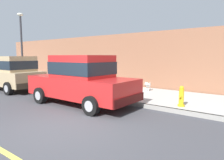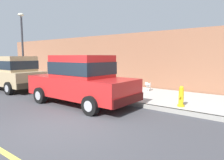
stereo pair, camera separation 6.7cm
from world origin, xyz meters
name	(u,v)px [view 2 (the right image)]	position (x,y,z in m)	size (l,w,h in m)	color
ground_plane	(60,127)	(0.00, 0.00, 0.00)	(80.00, 80.00, 0.00)	#424247
curb	(126,103)	(3.20, 0.00, 0.07)	(0.16, 64.00, 0.14)	gray
sidewalk	(148,96)	(5.00, 0.00, 0.07)	(3.60, 64.00, 0.14)	#B7B5AD
car_red_sedan	(81,79)	(2.18, 1.45, 0.98)	(2.05, 4.60, 1.92)	red
car_tan_hatchback	(15,73)	(2.20, 6.71, 0.98)	(1.99, 3.82, 1.88)	tan
dog_white	(148,85)	(5.80, 0.44, 0.43)	(0.75, 0.25, 0.49)	white
fire_hydrant	(181,97)	(3.65, -1.98, 0.48)	(0.34, 0.24, 0.72)	gold
street_lamp	(22,40)	(3.55, 8.21, 2.91)	(0.36, 0.36, 4.42)	#2D2D33
building_facade	(95,60)	(7.10, 5.23, 1.61)	(0.50, 20.00, 3.21)	#8C5B42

